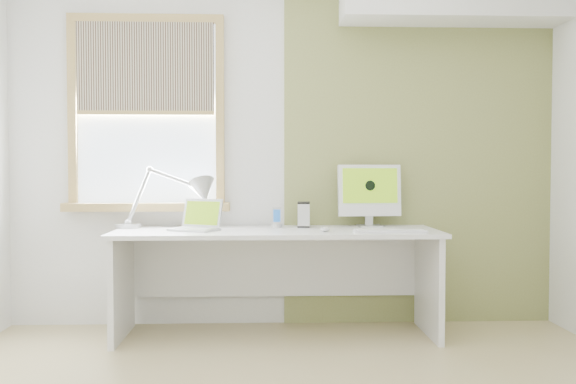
{
  "coord_description": "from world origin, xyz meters",
  "views": [
    {
      "loc": [
        -0.16,
        -2.81,
        1.14
      ],
      "look_at": [
        0.0,
        1.05,
        1.0
      ],
      "focal_mm": 38.48,
      "sensor_mm": 36.0,
      "label": 1
    }
  ],
  "objects": [
    {
      "name": "room",
      "position": [
        0.0,
        0.0,
        1.3
      ],
      "size": [
        4.04,
        3.54,
        2.64
      ],
      "color": "tan",
      "rests_on": "ground"
    },
    {
      "name": "accent_wall",
      "position": [
        1.0,
        1.74,
        1.3
      ],
      "size": [
        2.0,
        0.02,
        2.6
      ],
      "primitive_type": "cube",
      "color": "olive",
      "rests_on": "room"
    },
    {
      "name": "window",
      "position": [
        -1.0,
        1.71,
        1.54
      ],
      "size": [
        1.2,
        0.14,
        1.42
      ],
      "color": "olive",
      "rests_on": "room"
    },
    {
      "name": "desk",
      "position": [
        -0.06,
        1.44,
        0.53
      ],
      "size": [
        2.2,
        0.7,
        0.73
      ],
      "color": "silver",
      "rests_on": "room"
    },
    {
      "name": "desk_lamp",
      "position": [
        -0.68,
        1.58,
        0.96
      ],
      "size": [
        0.77,
        0.31,
        0.43
      ],
      "color": "#B4B6B9",
      "rests_on": "desk"
    },
    {
      "name": "laptop",
      "position": [
        -0.6,
        1.39,
        0.78
      ],
      "size": [
        0.37,
        0.35,
        0.21
      ],
      "color": "#B4B6B9",
      "rests_on": "desk"
    },
    {
      "name": "phone_dock",
      "position": [
        -0.06,
        1.57,
        0.77
      ],
      "size": [
        0.08,
        0.08,
        0.14
      ],
      "color": "#B4B6B9",
      "rests_on": "desk"
    },
    {
      "name": "external_drive",
      "position": [
        0.13,
        1.58,
        0.82
      ],
      "size": [
        0.1,
        0.14,
        0.18
      ],
      "color": "#B4B6B9",
      "rests_on": "desk"
    },
    {
      "name": "imac",
      "position": [
        0.61,
        1.61,
        0.98
      ],
      "size": [
        0.46,
        0.16,
        0.45
      ],
      "color": "#B4B6B9",
      "rests_on": "desk"
    },
    {
      "name": "keyboard",
      "position": [
        0.67,
        1.19,
        0.74
      ],
      "size": [
        0.47,
        0.14,
        0.02
      ],
      "color": "white",
      "rests_on": "desk"
    },
    {
      "name": "mouse",
      "position": [
        0.25,
        1.26,
        0.75
      ],
      "size": [
        0.09,
        0.12,
        0.03
      ],
      "primitive_type": "ellipsoid",
      "rotation": [
        0.0,
        0.0,
        -0.3
      ],
      "color": "white",
      "rests_on": "desk"
    }
  ]
}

